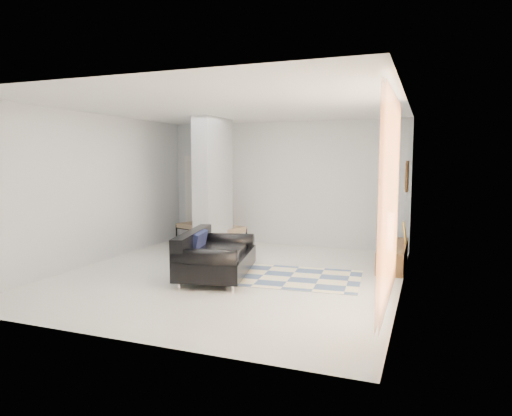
% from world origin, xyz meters
% --- Properties ---
extents(floor, '(6.00, 6.00, 0.00)m').
position_xyz_m(floor, '(0.00, 0.00, 0.00)').
color(floor, silver).
rests_on(floor, ground).
extents(ceiling, '(6.00, 6.00, 0.00)m').
position_xyz_m(ceiling, '(0.00, 0.00, 2.80)').
color(ceiling, white).
rests_on(ceiling, wall_back).
extents(wall_back, '(6.00, 0.00, 6.00)m').
position_xyz_m(wall_back, '(0.00, 3.00, 1.40)').
color(wall_back, silver).
rests_on(wall_back, ground).
extents(wall_front, '(6.00, 0.00, 6.00)m').
position_xyz_m(wall_front, '(0.00, -3.00, 1.40)').
color(wall_front, silver).
rests_on(wall_front, ground).
extents(wall_left, '(0.00, 6.00, 6.00)m').
position_xyz_m(wall_left, '(-2.75, 0.00, 1.40)').
color(wall_left, silver).
rests_on(wall_left, ground).
extents(wall_right, '(0.00, 6.00, 6.00)m').
position_xyz_m(wall_right, '(2.75, 0.00, 1.40)').
color(wall_right, silver).
rests_on(wall_right, ground).
extents(partition_column, '(0.35, 1.20, 2.80)m').
position_xyz_m(partition_column, '(-1.10, 1.60, 1.40)').
color(partition_column, '#A0A4A7').
rests_on(partition_column, floor).
extents(hallway_door, '(0.85, 0.06, 2.04)m').
position_xyz_m(hallway_door, '(-2.10, 2.96, 1.02)').
color(hallway_door, silver).
rests_on(hallway_door, floor).
extents(curtain, '(0.00, 2.55, 2.55)m').
position_xyz_m(curtain, '(2.67, -1.15, 1.45)').
color(curtain, orange).
rests_on(curtain, wall_right).
extents(wall_art, '(0.04, 0.45, 0.55)m').
position_xyz_m(wall_art, '(2.72, 1.63, 1.65)').
color(wall_art, '#3B2510').
rests_on(wall_art, wall_right).
extents(media_console, '(0.45, 1.71, 0.80)m').
position_xyz_m(media_console, '(2.52, 1.64, 0.21)').
color(media_console, brown).
rests_on(media_console, floor).
extents(loveseat, '(1.36, 1.92, 0.76)m').
position_xyz_m(loveseat, '(-0.22, -0.24, 0.35)').
color(loveseat, silver).
rests_on(loveseat, floor).
extents(daybed, '(1.80, 1.24, 0.77)m').
position_xyz_m(daybed, '(-1.62, 2.49, 0.42)').
color(daybed, black).
rests_on(daybed, floor).
extents(area_rug, '(2.38, 1.69, 0.01)m').
position_xyz_m(area_rug, '(1.00, 0.19, 0.01)').
color(area_rug, '#F2E6B9').
rests_on(area_rug, floor).
extents(cylinder_lamp, '(0.12, 0.12, 0.63)m').
position_xyz_m(cylinder_lamp, '(2.50, 1.18, 0.72)').
color(cylinder_lamp, silver).
rests_on(cylinder_lamp, media_console).
extents(bronze_figurine, '(0.12, 0.12, 0.21)m').
position_xyz_m(bronze_figurine, '(2.47, 2.27, 0.51)').
color(bronze_figurine, '#311F15').
rests_on(bronze_figurine, media_console).
extents(vase, '(0.21, 0.21, 0.19)m').
position_xyz_m(vase, '(2.47, 1.58, 0.50)').
color(vase, silver).
rests_on(vase, media_console).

